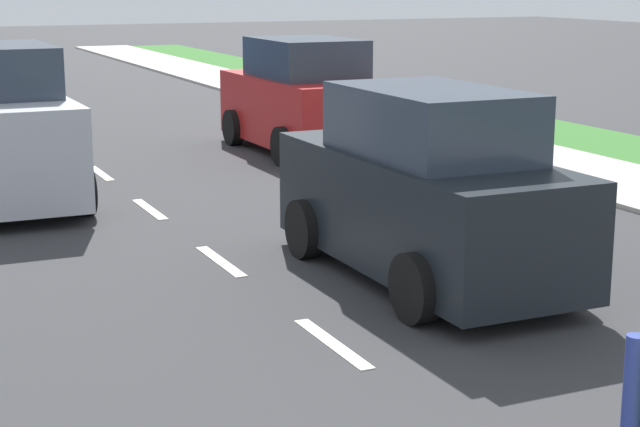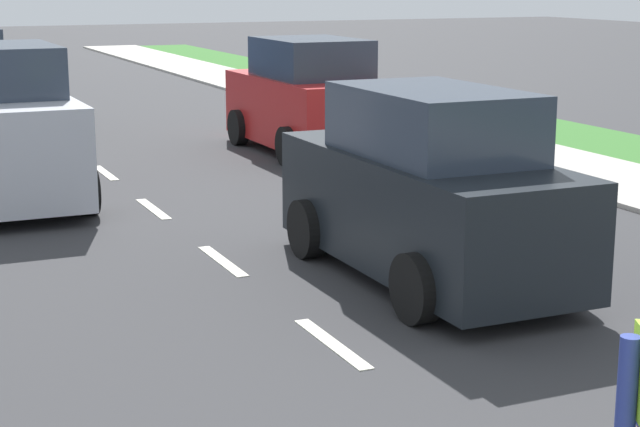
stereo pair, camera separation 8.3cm
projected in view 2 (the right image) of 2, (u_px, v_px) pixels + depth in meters
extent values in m
plane|color=#333335|center=(41.00, 125.00, 22.90)|extent=(96.00, 96.00, 0.00)
cube|color=silver|center=(332.00, 343.00, 9.26)|extent=(0.14, 1.40, 0.01)
cube|color=silver|center=(223.00, 261.00, 11.94)|extent=(0.14, 1.40, 0.01)
cube|color=silver|center=(153.00, 209.00, 14.61)|extent=(0.14, 1.40, 0.01)
cube|color=silver|center=(105.00, 173.00, 17.29)|extent=(0.14, 1.40, 0.01)
cube|color=silver|center=(70.00, 147.00, 19.96)|extent=(0.14, 1.40, 0.01)
cube|color=silver|center=(43.00, 126.00, 22.64)|extent=(0.14, 1.40, 0.01)
cube|color=silver|center=(22.00, 111.00, 25.31)|extent=(0.14, 1.40, 0.01)
cube|color=silver|center=(5.00, 98.00, 27.99)|extent=(0.14, 1.40, 0.01)
cylinder|color=navy|center=(628.00, 386.00, 5.50)|extent=(0.11, 0.11, 0.55)
cube|color=black|center=(425.00, 209.00, 11.12)|extent=(1.60, 4.16, 1.17)
cube|color=#2D3847|center=(432.00, 122.00, 10.82)|extent=(1.41, 2.29, 0.70)
cylinder|color=black|center=(307.00, 229.00, 12.04)|extent=(0.22, 0.68, 0.68)
cylinder|color=black|center=(431.00, 216.00, 12.69)|extent=(0.22, 0.68, 0.68)
cylinder|color=black|center=(416.00, 288.00, 9.74)|extent=(0.22, 0.68, 0.68)
cylinder|color=black|center=(561.00, 269.00, 10.39)|extent=(0.22, 0.68, 0.68)
cube|color=silver|center=(2.00, 143.00, 14.85)|extent=(1.83, 4.06, 1.36)
cylinder|color=black|center=(88.00, 190.00, 14.21)|extent=(0.22, 0.68, 0.68)
cylinder|color=black|center=(54.00, 161.00, 16.46)|extent=(0.22, 0.68, 0.68)
cylinder|color=black|center=(17.00, 126.00, 20.33)|extent=(0.22, 0.68, 0.68)
cylinder|color=black|center=(0.00, 111.00, 22.54)|extent=(0.22, 0.68, 0.68)
cube|color=red|center=(309.00, 110.00, 19.28)|extent=(1.81, 4.06, 1.20)
cube|color=#2D3847|center=(311.00, 58.00, 18.98)|extent=(1.59, 2.23, 0.70)
cylinder|color=black|center=(238.00, 127.00, 20.13)|extent=(0.22, 0.68, 0.68)
cylinder|color=black|center=(326.00, 122.00, 20.86)|extent=(0.22, 0.68, 0.68)
cylinder|color=black|center=(288.00, 146.00, 17.88)|extent=(0.22, 0.68, 0.68)
cylinder|color=black|center=(384.00, 140.00, 18.62)|extent=(0.22, 0.68, 0.68)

